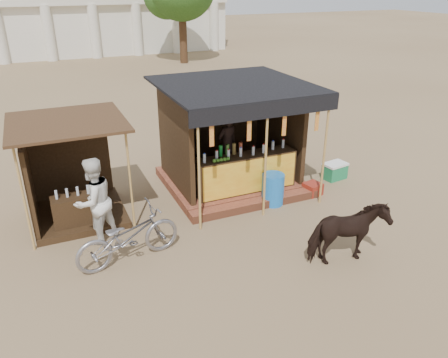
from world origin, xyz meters
name	(u,v)px	position (x,y,z in m)	size (l,w,h in m)	color
ground	(256,259)	(0.00, 0.00, 0.00)	(120.00, 120.00, 0.00)	#846B4C
main_stall	(232,150)	(1.00, 3.36, 1.03)	(3.60, 3.61, 2.78)	#974D31
secondary_stall	(68,185)	(-3.17, 3.24, 0.85)	(2.40, 2.40, 2.38)	#352313
cow	(347,234)	(1.57, -0.76, 0.64)	(0.69, 1.51, 1.27)	black
motorbike	(128,237)	(-2.31, 0.98, 0.55)	(0.73, 2.11, 1.11)	gray
bystander	(94,201)	(-2.76, 2.00, 0.94)	(0.91, 0.71, 1.88)	silver
blue_barrel	(273,189)	(1.48, 1.97, 0.40)	(0.55, 0.55, 0.79)	blue
red_crate	(313,189)	(2.69, 2.00, 0.16)	(0.42, 0.40, 0.31)	maroon
cooler	(335,171)	(3.82, 2.60, 0.23)	(0.70, 0.53, 0.46)	#1B7C4A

